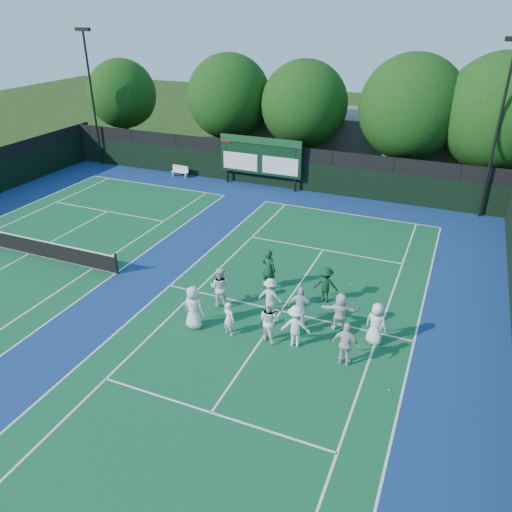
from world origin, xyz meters
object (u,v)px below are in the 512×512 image
at_px(scoreboard, 260,156).
at_px(bench, 180,171).
at_px(tennis_net, 28,245).
at_px(coach_left, 269,269).

bearing_deg(scoreboard, bench, -177.99).
height_order(tennis_net, bench, tennis_net).
xyz_separation_m(scoreboard, bench, (-6.41, -0.22, -1.74)).
xyz_separation_m(bench, coach_left, (12.20, -12.73, 0.50)).
xyz_separation_m(tennis_net, bench, (0.58, 14.36, -0.04)).
relative_size(tennis_net, bench, 8.38).
bearing_deg(scoreboard, tennis_net, -115.60).
relative_size(bench, coach_left, 0.71).
relative_size(scoreboard, coach_left, 3.14).
height_order(scoreboard, tennis_net, scoreboard).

